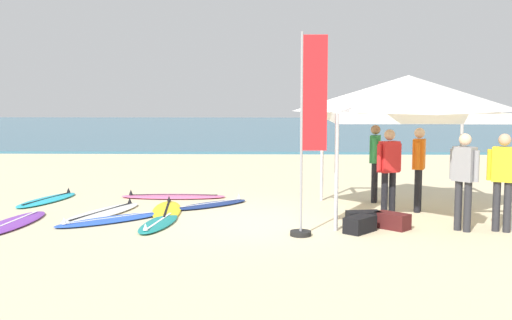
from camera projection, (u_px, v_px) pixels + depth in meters
ground_plane at (278, 220)px, 11.73m from camera, size 80.00×80.00×0.00m
sea at (273, 128)px, 42.39m from camera, size 80.00×36.00×0.10m
canopy_tent at (408, 94)px, 12.07m from camera, size 3.20×3.20×2.75m
surfboard_purple at (11, 224)px, 11.23m from camera, size 0.85×2.41×0.19m
surfboard_cyan at (47, 200)px, 13.77m from camera, size 1.06×2.14×0.19m
surfboard_teal at (159, 223)px, 11.27m from camera, size 0.71×1.87×0.19m
surfboard_navy at (212, 204)px, 13.19m from camera, size 1.70×1.58×0.19m
surfboard_white at (102, 213)px, 12.27m from camera, size 1.44×2.45×0.19m
surfboard_pink at (173, 196)px, 14.24m from camera, size 2.41×0.67×0.19m
surfboard_blue at (109, 220)px, 11.58m from camera, size 2.01×1.82×0.19m
surfboard_yellow at (167, 210)px, 12.54m from camera, size 0.80×2.18×0.19m
person_green at (375, 158)px, 13.58m from camera, size 0.30×0.54×1.71m
person_yellow at (503, 175)px, 10.64m from camera, size 0.50×0.36×1.71m
person_grey at (464, 175)px, 10.69m from camera, size 0.41×0.43×1.71m
person_red at (389, 167)px, 11.91m from camera, size 0.50×0.35×1.71m
person_orange at (419, 163)px, 12.46m from camera, size 0.33×0.52×1.71m
banner_flag at (308, 143)px, 10.27m from camera, size 0.60×0.36×3.40m
gear_bag_near_tent at (364, 219)px, 11.14m from camera, size 0.65×0.42×0.28m
gear_bag_by_pole at (392, 221)px, 10.97m from camera, size 0.66×0.64×0.28m
gear_bag_on_sand at (360, 224)px, 10.68m from camera, size 0.63×0.66×0.28m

